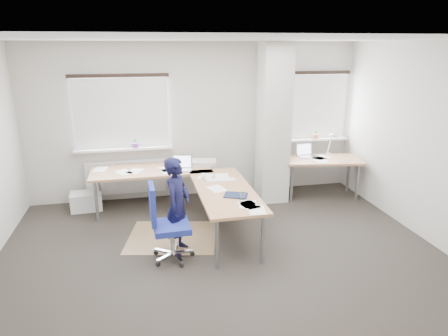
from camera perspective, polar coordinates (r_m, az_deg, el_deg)
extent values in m
plane|color=black|center=(5.48, 0.02, -12.79)|extent=(6.00, 6.00, 0.00)
cube|color=beige|center=(7.33, -4.05, 6.66)|extent=(6.00, 0.04, 2.80)
cube|color=beige|center=(2.71, 11.32, -12.83)|extent=(6.00, 0.04, 2.80)
cube|color=beige|center=(6.26, 28.03, 2.82)|extent=(0.04, 5.00, 2.80)
cube|color=white|center=(4.74, 0.03, 17.96)|extent=(6.00, 5.00, 0.04)
cube|color=beige|center=(7.10, 7.09, 6.15)|extent=(0.50, 0.50, 2.78)
cube|color=white|center=(7.21, -14.43, 7.60)|extent=(1.60, 0.04, 1.20)
cube|color=white|center=(7.17, -14.44, 7.55)|extent=(1.60, 0.02, 1.20)
cube|color=white|center=(7.26, -14.09, 2.69)|extent=(1.70, 0.20, 0.04)
cube|color=white|center=(7.91, 12.87, 8.53)|extent=(1.20, 0.04, 1.20)
cube|color=white|center=(7.88, 12.99, 8.48)|extent=(1.20, 0.02, 1.20)
cube|color=white|center=(7.96, 12.78, 4.04)|extent=(1.30, 0.20, 0.04)
cube|color=white|center=(7.43, -13.79, -1.23)|extent=(1.40, 0.10, 0.60)
cylinder|color=#76469A|center=(7.22, -12.54, 3.21)|extent=(0.12, 0.12, 0.08)
imported|color=#2D7131|center=(7.21, -12.56, 3.54)|extent=(0.09, 0.06, 0.17)
cylinder|color=#B37045|center=(7.93, 12.87, 4.43)|extent=(0.12, 0.12, 0.08)
imported|color=#2D7131|center=(7.92, 12.89, 4.73)|extent=(0.09, 0.07, 0.17)
cube|color=olive|center=(6.07, -7.42, -9.73)|extent=(1.47, 1.32, 0.01)
cube|color=white|center=(7.31, -19.06, -4.48)|extent=(0.54, 0.40, 0.31)
cube|color=#986941|center=(6.83, -10.33, -0.34)|extent=(2.01, 0.82, 0.04)
cube|color=#986941|center=(5.82, 0.11, -3.19)|extent=(0.82, 2.01, 0.04)
cylinder|color=gray|center=(6.70, -17.77, -4.57)|extent=(0.05, 0.05, 0.69)
cylinder|color=gray|center=(7.26, -17.40, -2.84)|extent=(0.05, 0.05, 0.69)
cylinder|color=gray|center=(7.31, -3.23, -1.92)|extent=(0.05, 0.05, 0.69)
cylinder|color=gray|center=(5.10, -1.00, -10.76)|extent=(0.05, 0.05, 0.69)
cylinder|color=gray|center=(5.24, 5.54, -10.04)|extent=(0.05, 0.05, 0.69)
cylinder|color=gray|center=(6.83, 0.92, -3.30)|extent=(0.05, 0.05, 0.69)
cube|color=#B7B7BC|center=(6.71, -6.05, -0.23)|extent=(0.37, 0.30, 0.01)
cube|color=#B7B7BC|center=(6.79, -5.96, 0.97)|extent=(0.33, 0.12, 0.22)
cube|color=silver|center=(6.79, -5.96, 0.97)|extent=(0.29, 0.09, 0.19)
cube|color=white|center=(6.15, -0.44, -1.73)|extent=(0.45, 0.17, 0.02)
cube|color=#131D36|center=(5.55, 1.70, -3.91)|extent=(0.39, 0.34, 0.01)
cube|color=beige|center=(6.99, -3.03, 0.80)|extent=(0.49, 0.39, 0.07)
imported|color=white|center=(6.19, -2.98, -1.42)|extent=(0.08, 0.08, 0.07)
cylinder|color=silver|center=(5.41, 2.62, -4.02)|extent=(0.07, 0.07, 0.10)
cube|color=#986941|center=(7.56, 13.87, 1.16)|extent=(1.50, 0.93, 0.04)
cylinder|color=gray|center=(7.30, 9.64, -2.17)|extent=(0.05, 0.05, 0.69)
cylinder|color=gray|center=(7.63, 18.51, -1.98)|extent=(0.05, 0.05, 0.69)
cylinder|color=gray|center=(7.76, 8.93, -0.94)|extent=(0.05, 0.05, 0.69)
cylinder|color=gray|center=(8.07, 17.32, -0.82)|extent=(0.05, 0.05, 0.69)
cube|color=#B7B7BC|center=(7.62, 11.74, 1.64)|extent=(0.36, 0.27, 0.01)
cube|color=#B7B7BC|center=(7.69, 11.34, 2.67)|extent=(0.33, 0.09, 0.22)
cube|color=silver|center=(7.69, 11.34, 2.67)|extent=(0.29, 0.07, 0.19)
cylinder|color=white|center=(7.89, 14.74, 1.97)|extent=(0.10, 0.10, 0.02)
cylinder|color=white|center=(7.84, 14.84, 3.31)|extent=(0.02, 0.16, 0.38)
cylinder|color=white|center=(7.69, 15.36, 4.69)|extent=(0.02, 0.29, 0.13)
cone|color=white|center=(7.57, 15.83, 4.31)|extent=(0.14, 0.16, 0.17)
cube|color=navy|center=(5.30, -7.48, -8.34)|extent=(0.48, 0.48, 0.08)
cube|color=navy|center=(5.15, -10.20, -5.11)|extent=(0.08, 0.41, 0.50)
cylinder|color=silver|center=(5.39, -7.40, -10.18)|extent=(0.06, 0.06, 0.34)
cylinder|color=black|center=(5.53, -4.55, -12.10)|extent=(0.06, 0.03, 0.06)
cylinder|color=black|center=(5.73, -6.81, -11.09)|extent=(0.05, 0.07, 0.06)
cylinder|color=black|center=(5.62, -9.70, -11.81)|extent=(0.07, 0.06, 0.06)
cylinder|color=black|center=(5.35, -9.40, -13.38)|extent=(0.07, 0.06, 0.06)
cylinder|color=black|center=(5.29, -6.05, -13.60)|extent=(0.05, 0.07, 0.06)
imported|color=black|center=(5.41, -6.66, -5.38)|extent=(0.51, 0.58, 1.34)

